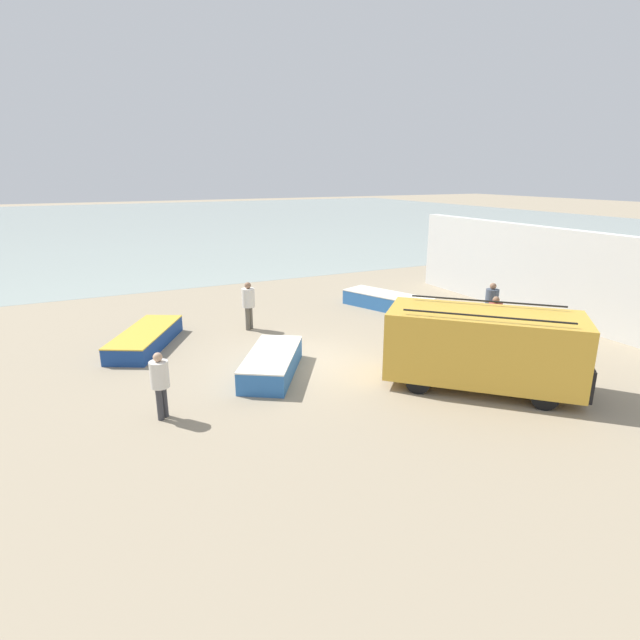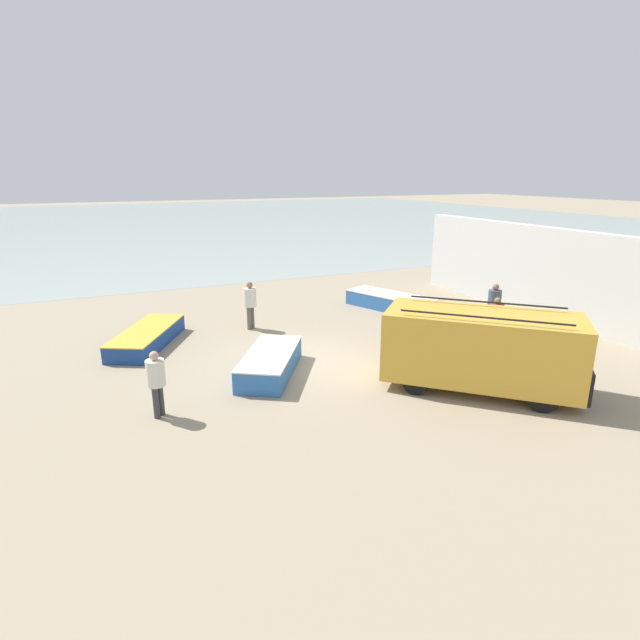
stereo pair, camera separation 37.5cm
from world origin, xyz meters
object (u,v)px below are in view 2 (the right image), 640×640
object	(u,v)px
fisherman_0	(156,378)
fishing_rowboat_0	(149,336)
fisherman_2	(250,301)
fishing_rowboat_1	(394,302)
fisherman_1	(494,303)
fishing_rowboat_2	(271,361)
parked_van	(482,348)
fisherman_3	(496,317)

from	to	relation	value
fisherman_0	fishing_rowboat_0	bearing A→B (deg)	132.36
fisherman_2	fishing_rowboat_1	bearing A→B (deg)	-124.39
fishing_rowboat_0	fisherman_1	bearing A→B (deg)	-79.54
fisherman_1	fishing_rowboat_0	bearing A→B (deg)	-135.68
fishing_rowboat_2	fisherman_1	bearing A→B (deg)	-55.53
fishing_rowboat_1	fishing_rowboat_2	bearing A→B (deg)	-79.70
fishing_rowboat_1	fisherman_2	size ratio (longest dim) A/B	2.66
fishing_rowboat_0	fisherman_1	world-z (taller)	fisherman_1
fishing_rowboat_2	fisherman_2	world-z (taller)	fisherman_2
parked_van	fisherman_2	distance (m)	8.87
fishing_rowboat_1	fisherman_2	bearing A→B (deg)	-110.73
fisherman_3	parked_van	bearing A→B (deg)	-63.60
fisherman_0	fisherman_1	distance (m)	12.39
fishing_rowboat_0	fisherman_1	xyz separation A→B (m)	(11.82, -3.86, 0.79)
parked_van	fishing_rowboat_0	distance (m)	10.98
fisherman_1	fisherman_2	distance (m)	9.06
fishing_rowboat_1	fisherman_2	distance (m)	6.50
fishing_rowboat_2	fisherman_0	distance (m)	3.83
fishing_rowboat_1	fisherman_0	xyz separation A→B (m)	(-10.59, -6.00, 0.68)
fishing_rowboat_0	fisherman_3	world-z (taller)	fisherman_3
parked_van	fishing_rowboat_0	xyz separation A→B (m)	(-7.75, 7.72, -0.90)
fisherman_1	fisherman_3	size ratio (longest dim) A/B	1.05
fisherman_1	fisherman_3	bearing A→B (deg)	-68.90
fishing_rowboat_1	fisherman_3	xyz separation A→B (m)	(0.46, -5.50, 0.71)
fisherman_3	fisherman_1	bearing A→B (deg)	124.13
fishing_rowboat_0	fisherman_0	distance (m)	5.79
fishing_rowboat_2	fisherman_0	bearing A→B (deg)	146.88
fisherman_0	fisherman_2	xyz separation A→B (m)	(4.14, 5.91, 0.09)
fishing_rowboat_1	fisherman_0	size ratio (longest dim) A/B	2.89
fisherman_1	fisherman_0	bearing A→B (deg)	-108.90
fishing_rowboat_0	fisherman_0	size ratio (longest dim) A/B	2.71
fishing_rowboat_0	fisherman_3	bearing A→B (deg)	-87.67
fisherman_3	fisherman_2	bearing A→B (deg)	-142.62
parked_van	fisherman_2	xyz separation A→B (m)	(-4.04, 7.90, -0.10)
fishing_rowboat_0	fisherman_0	bearing A→B (deg)	-155.73
fisherman_2	fisherman_3	size ratio (longest dim) A/B	1.06
fishing_rowboat_0	fishing_rowboat_2	bearing A→B (deg)	-115.72
fisherman_1	parked_van	bearing A→B (deg)	-74.13
fisherman_3	fishing_rowboat_0	bearing A→B (deg)	-130.77
fisherman_3	fisherman_0	bearing A→B (deg)	-101.94
fishing_rowboat_2	fisherman_0	world-z (taller)	fisherman_0
fisherman_3	fishing_rowboat_1	bearing A→B (deg)	170.19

